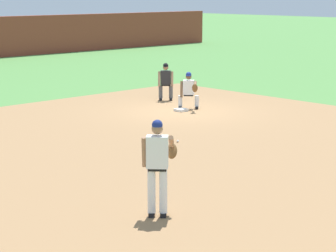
{
  "coord_description": "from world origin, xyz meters",
  "views": [
    {
      "loc": [
        -16.06,
        -16.23,
        4.15
      ],
      "look_at": [
        -5.7,
        -5.32,
        1.06
      ],
      "focal_mm": 70.0,
      "sensor_mm": 36.0,
      "label": 1
    }
  ],
  "objects_px": {
    "baseball": "(178,141)",
    "first_baseman": "(189,89)",
    "umpire": "(166,80)",
    "first_base_bag": "(181,110)",
    "pitcher": "(158,162)"
  },
  "relations": [
    {
      "from": "baseball",
      "to": "first_baseman",
      "type": "relative_size",
      "value": 0.06
    },
    {
      "from": "first_baseman",
      "to": "umpire",
      "type": "distance_m",
      "value": 2.12
    },
    {
      "from": "baseball",
      "to": "umpire",
      "type": "bearing_deg",
      "value": 49.3
    },
    {
      "from": "first_base_bag",
      "to": "baseball",
      "type": "relative_size",
      "value": 5.14
    },
    {
      "from": "first_baseman",
      "to": "umpire",
      "type": "bearing_deg",
      "value": 69.9
    },
    {
      "from": "pitcher",
      "to": "first_base_bag",
      "type": "bearing_deg",
      "value": 43.14
    },
    {
      "from": "first_base_bag",
      "to": "baseball",
      "type": "distance_m",
      "value": 4.91
    },
    {
      "from": "pitcher",
      "to": "first_baseman",
      "type": "bearing_deg",
      "value": 41.81
    },
    {
      "from": "first_base_bag",
      "to": "baseball",
      "type": "xyz_separation_m",
      "value": [
        -3.52,
        -3.43,
        -0.01
      ]
    },
    {
      "from": "first_base_bag",
      "to": "umpire",
      "type": "xyz_separation_m",
      "value": [
        1.24,
        2.11,
        0.75
      ]
    },
    {
      "from": "first_base_bag",
      "to": "pitcher",
      "type": "relative_size",
      "value": 0.2
    },
    {
      "from": "first_base_bag",
      "to": "umpire",
      "type": "height_order",
      "value": "umpire"
    },
    {
      "from": "pitcher",
      "to": "umpire",
      "type": "bearing_deg",
      "value": 46.07
    },
    {
      "from": "umpire",
      "to": "first_base_bag",
      "type": "bearing_deg",
      "value": -120.51
    },
    {
      "from": "baseball",
      "to": "pitcher",
      "type": "relative_size",
      "value": 0.04
    }
  ]
}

